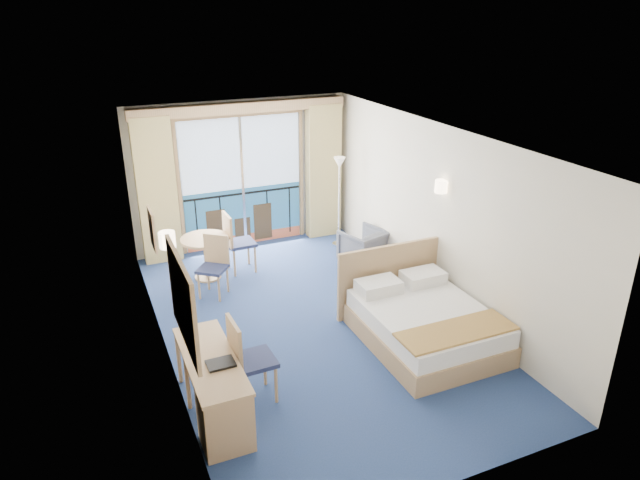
{
  "coord_description": "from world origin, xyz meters",
  "views": [
    {
      "loc": [
        -2.7,
        -6.53,
        4.24
      ],
      "look_at": [
        0.23,
        0.2,
        1.18
      ],
      "focal_mm": 32.0,
      "sensor_mm": 36.0,
      "label": 1
    }
  ],
  "objects_px": {
    "desk": "(222,406)",
    "round_table": "(206,248)",
    "bed": "(423,321)",
    "floor_lamp": "(339,179)",
    "armchair": "(363,247)",
    "table_chair_b": "(214,262)",
    "nightstand": "(410,279)",
    "desk_chair": "(246,356)",
    "table_chair_a": "(235,239)"
  },
  "relations": [
    {
      "from": "desk",
      "to": "table_chair_b",
      "type": "xyz_separation_m",
      "value": [
        0.72,
        3.22,
        0.14
      ]
    },
    {
      "from": "desk_chair",
      "to": "nightstand",
      "type": "bearing_deg",
      "value": -65.61
    },
    {
      "from": "armchair",
      "to": "table_chair_b",
      "type": "xyz_separation_m",
      "value": [
        -2.64,
        -0.07,
        0.22
      ]
    },
    {
      "from": "floor_lamp",
      "to": "desk",
      "type": "relative_size",
      "value": 1.1
    },
    {
      "from": "armchair",
      "to": "desk_chair",
      "type": "xyz_separation_m",
      "value": [
        -2.94,
        -2.8,
        0.28
      ]
    },
    {
      "from": "desk_chair",
      "to": "table_chair_b",
      "type": "height_order",
      "value": "desk_chair"
    },
    {
      "from": "nightstand",
      "to": "armchair",
      "type": "distance_m",
      "value": 1.29
    },
    {
      "from": "floor_lamp",
      "to": "table_chair_b",
      "type": "bearing_deg",
      "value": -159.08
    },
    {
      "from": "table_chair_a",
      "to": "desk_chair",
      "type": "bearing_deg",
      "value": 164.65
    },
    {
      "from": "desk",
      "to": "round_table",
      "type": "distance_m",
      "value": 3.89
    },
    {
      "from": "desk",
      "to": "table_chair_a",
      "type": "relative_size",
      "value": 1.47
    },
    {
      "from": "floor_lamp",
      "to": "armchair",
      "type": "bearing_deg",
      "value": -87.55
    },
    {
      "from": "bed",
      "to": "table_chair_a",
      "type": "relative_size",
      "value": 1.9
    },
    {
      "from": "desk",
      "to": "table_chair_b",
      "type": "bearing_deg",
      "value": 77.4
    },
    {
      "from": "nightstand",
      "to": "table_chair_b",
      "type": "height_order",
      "value": "table_chair_b"
    },
    {
      "from": "floor_lamp",
      "to": "desk_chair",
      "type": "height_order",
      "value": "floor_lamp"
    },
    {
      "from": "bed",
      "to": "table_chair_a",
      "type": "bearing_deg",
      "value": 118.73
    },
    {
      "from": "nightstand",
      "to": "floor_lamp",
      "type": "xyz_separation_m",
      "value": [
        -0.2,
        2.2,
        1.04
      ]
    },
    {
      "from": "bed",
      "to": "table_chair_b",
      "type": "distance_m",
      "value": 3.33
    },
    {
      "from": "round_table",
      "to": "table_chair_b",
      "type": "relative_size",
      "value": 0.83
    },
    {
      "from": "bed",
      "to": "nightstand",
      "type": "relative_size",
      "value": 4.06
    },
    {
      "from": "floor_lamp",
      "to": "table_chair_a",
      "type": "relative_size",
      "value": 1.62
    },
    {
      "from": "desk",
      "to": "round_table",
      "type": "xyz_separation_m",
      "value": [
        0.72,
        3.82,
        0.14
      ]
    },
    {
      "from": "armchair",
      "to": "desk",
      "type": "height_order",
      "value": "desk"
    },
    {
      "from": "floor_lamp",
      "to": "round_table",
      "type": "relative_size",
      "value": 2.14
    },
    {
      "from": "desk_chair",
      "to": "armchair",
      "type": "bearing_deg",
      "value": -48.17
    },
    {
      "from": "armchair",
      "to": "table_chair_a",
      "type": "bearing_deg",
      "value": -32.29
    },
    {
      "from": "armchair",
      "to": "nightstand",
      "type": "bearing_deg",
      "value": 80.01
    },
    {
      "from": "bed",
      "to": "armchair",
      "type": "distance_m",
      "value": 2.57
    },
    {
      "from": "bed",
      "to": "nightstand",
      "type": "bearing_deg",
      "value": 65.37
    },
    {
      "from": "desk",
      "to": "desk_chair",
      "type": "height_order",
      "value": "desk_chair"
    },
    {
      "from": "nightstand",
      "to": "floor_lamp",
      "type": "relative_size",
      "value": 0.29
    },
    {
      "from": "floor_lamp",
      "to": "desk",
      "type": "xyz_separation_m",
      "value": [
        -3.32,
        -4.21,
        -0.89
      ]
    },
    {
      "from": "desk",
      "to": "bed",
      "type": "bearing_deg",
      "value": 14.32
    },
    {
      "from": "nightstand",
      "to": "desk_chair",
      "type": "distance_m",
      "value": 3.47
    },
    {
      "from": "armchair",
      "to": "floor_lamp",
      "type": "relative_size",
      "value": 0.41
    },
    {
      "from": "table_chair_a",
      "to": "round_table",
      "type": "bearing_deg",
      "value": 93.18
    },
    {
      "from": "armchair",
      "to": "desk",
      "type": "xyz_separation_m",
      "value": [
        -3.36,
        -3.29,
        0.08
      ]
    },
    {
      "from": "bed",
      "to": "floor_lamp",
      "type": "bearing_deg",
      "value": 83.78
    },
    {
      "from": "floor_lamp",
      "to": "table_chair_b",
      "type": "relative_size",
      "value": 1.78
    },
    {
      "from": "desk",
      "to": "desk_chair",
      "type": "relative_size",
      "value": 1.46
    },
    {
      "from": "nightstand",
      "to": "armchair",
      "type": "relative_size",
      "value": 0.7
    },
    {
      "from": "bed",
      "to": "table_chair_b",
      "type": "height_order",
      "value": "bed"
    },
    {
      "from": "floor_lamp",
      "to": "nightstand",
      "type": "bearing_deg",
      "value": -84.83
    },
    {
      "from": "table_chair_a",
      "to": "nightstand",
      "type": "bearing_deg",
      "value": -130.71
    },
    {
      "from": "armchair",
      "to": "desk",
      "type": "relative_size",
      "value": 0.45
    },
    {
      "from": "table_chair_b",
      "to": "nightstand",
      "type": "bearing_deg",
      "value": 14.89
    },
    {
      "from": "armchair",
      "to": "table_chair_b",
      "type": "height_order",
      "value": "table_chair_b"
    },
    {
      "from": "nightstand",
      "to": "table_chair_a",
      "type": "xyz_separation_m",
      "value": [
        -2.28,
        1.85,
        0.35
      ]
    },
    {
      "from": "round_table",
      "to": "table_chair_a",
      "type": "relative_size",
      "value": 0.76
    }
  ]
}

